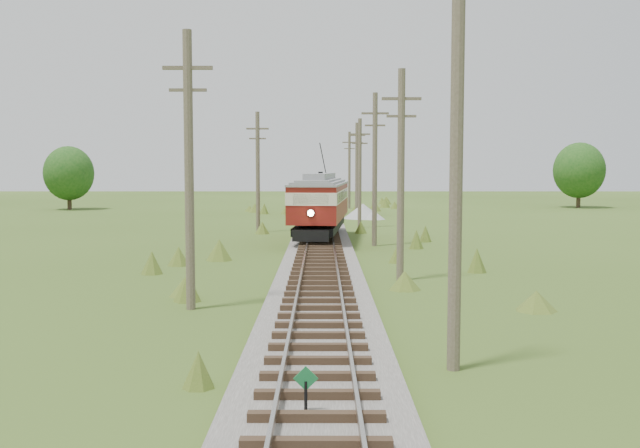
{
  "coord_description": "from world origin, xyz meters",
  "views": [
    {
      "loc": [
        0.09,
        -11.0,
        4.62
      ],
      "look_at": [
        0.0,
        21.74,
        2.03
      ],
      "focal_mm": 40.0,
      "sensor_mm": 36.0,
      "label": 1
    }
  ],
  "objects_px": {
    "streetcar": "(321,200)",
    "gravel_pile": "(365,212)",
    "switch_marker": "(306,390)",
    "gondola": "(321,195)"
  },
  "relations": [
    {
      "from": "gravel_pile",
      "to": "streetcar",
      "type": "bearing_deg",
      "value": -101.27
    },
    {
      "from": "switch_marker",
      "to": "gravel_pile",
      "type": "xyz_separation_m",
      "value": [
        4.18,
        52.24,
        0.01
      ]
    },
    {
      "from": "streetcar",
      "to": "gravel_pile",
      "type": "height_order",
      "value": "streetcar"
    },
    {
      "from": "gondola",
      "to": "gravel_pile",
      "type": "bearing_deg",
      "value": -50.59
    },
    {
      "from": "gondola",
      "to": "switch_marker",
      "type": "bearing_deg",
      "value": -80.96
    },
    {
      "from": "switch_marker",
      "to": "streetcar",
      "type": "distance_m",
      "value": 32.31
    },
    {
      "from": "streetcar",
      "to": "gondola",
      "type": "bearing_deg",
      "value": 94.94
    },
    {
      "from": "switch_marker",
      "to": "streetcar",
      "type": "relative_size",
      "value": 0.09
    },
    {
      "from": "streetcar",
      "to": "gondola",
      "type": "xyz_separation_m",
      "value": [
        0.0,
        26.83,
        -0.69
      ]
    },
    {
      "from": "switch_marker",
      "to": "gondola",
      "type": "xyz_separation_m",
      "value": [
        0.2,
        59.08,
        1.29
      ]
    }
  ]
}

